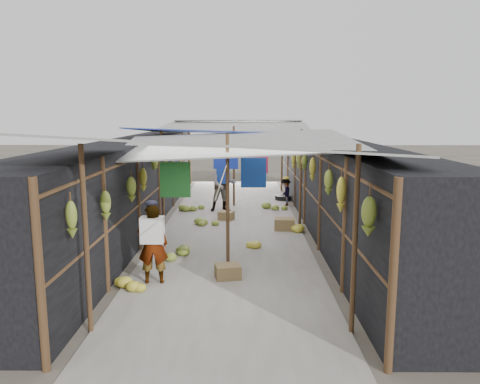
{
  "coord_description": "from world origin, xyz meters",
  "views": [
    {
      "loc": [
        0.31,
        -6.05,
        2.97
      ],
      "look_at": [
        0.23,
        4.31,
        1.25
      ],
      "focal_mm": 35.0,
      "sensor_mm": 36.0,
      "label": 1
    }
  ],
  "objects_px": {
    "crate_near": "(228,272)",
    "shopper_blue": "(223,184)",
    "black_basin": "(283,198)",
    "vendor_elderly": "(153,244)",
    "vendor_seated": "(286,192)"
  },
  "relations": [
    {
      "from": "crate_near",
      "to": "shopper_blue",
      "type": "distance_m",
      "value": 6.12
    },
    {
      "from": "shopper_blue",
      "to": "crate_near",
      "type": "bearing_deg",
      "value": -102.81
    },
    {
      "from": "black_basin",
      "to": "vendor_elderly",
      "type": "distance_m",
      "value": 8.73
    },
    {
      "from": "black_basin",
      "to": "vendor_elderly",
      "type": "relative_size",
      "value": 0.39
    },
    {
      "from": "vendor_elderly",
      "to": "vendor_seated",
      "type": "distance_m",
      "value": 7.75
    },
    {
      "from": "black_basin",
      "to": "shopper_blue",
      "type": "height_order",
      "value": "shopper_blue"
    },
    {
      "from": "crate_near",
      "to": "vendor_seated",
      "type": "relative_size",
      "value": 0.49
    },
    {
      "from": "black_basin",
      "to": "shopper_blue",
      "type": "bearing_deg",
      "value": -137.12
    },
    {
      "from": "shopper_blue",
      "to": "vendor_seated",
      "type": "height_order",
      "value": "shopper_blue"
    },
    {
      "from": "vendor_elderly",
      "to": "shopper_blue",
      "type": "distance_m",
      "value": 6.38
    },
    {
      "from": "black_basin",
      "to": "vendor_elderly",
      "type": "height_order",
      "value": "vendor_elderly"
    },
    {
      "from": "vendor_seated",
      "to": "crate_near",
      "type": "bearing_deg",
      "value": -17.73
    },
    {
      "from": "vendor_elderly",
      "to": "shopper_blue",
      "type": "height_order",
      "value": "shopper_blue"
    },
    {
      "from": "vendor_elderly",
      "to": "crate_near",
      "type": "bearing_deg",
      "value": -176.98
    },
    {
      "from": "crate_near",
      "to": "vendor_elderly",
      "type": "relative_size",
      "value": 0.31
    }
  ]
}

